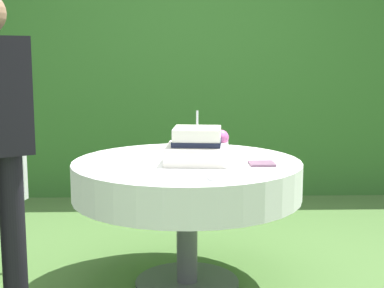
# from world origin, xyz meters

# --- Properties ---
(ground_plane) EXTENTS (20.00, 20.00, 0.00)m
(ground_plane) POSITION_xyz_m (0.00, 0.00, 0.00)
(ground_plane) COLOR #476B33
(foliage_hedge) EXTENTS (6.60, 0.60, 2.37)m
(foliage_hedge) POSITION_xyz_m (0.00, 2.34, 1.19)
(foliage_hedge) COLOR #336628
(foliage_hedge) RESTS_ON ground_plane
(cake_table) EXTENTS (1.28, 1.28, 0.73)m
(cake_table) POSITION_xyz_m (0.00, 0.00, 0.62)
(cake_table) COLOR #4C4C51
(cake_table) RESTS_ON ground_plane
(wedding_cake) EXTENTS (0.37, 0.37, 0.29)m
(wedding_cake) POSITION_xyz_m (0.06, -0.05, 0.82)
(wedding_cake) COLOR white
(wedding_cake) RESTS_ON cake_table
(serving_plate_near) EXTENTS (0.11, 0.11, 0.01)m
(serving_plate_near) POSITION_xyz_m (0.23, 0.26, 0.73)
(serving_plate_near) COLOR white
(serving_plate_near) RESTS_ON cake_table
(serving_plate_far) EXTENTS (0.14, 0.14, 0.01)m
(serving_plate_far) POSITION_xyz_m (0.16, -0.47, 0.73)
(serving_plate_far) COLOR white
(serving_plate_far) RESTS_ON cake_table
(napkin_stack) EXTENTS (0.14, 0.14, 0.01)m
(napkin_stack) POSITION_xyz_m (0.40, -0.12, 0.73)
(napkin_stack) COLOR #6B4C60
(napkin_stack) RESTS_ON cake_table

